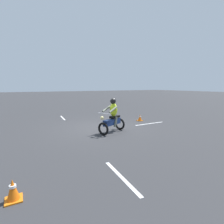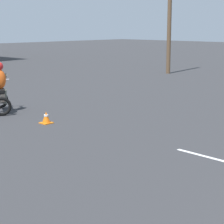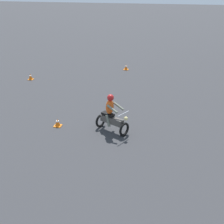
{
  "view_description": "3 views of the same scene",
  "coord_description": "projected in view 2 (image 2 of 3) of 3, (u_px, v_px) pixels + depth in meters",
  "views": [
    {
      "loc": [
        3.78,
        8.32,
        2.26
      ],
      "look_at": [
        -0.16,
        1.07,
        1.0
      ],
      "focal_mm": 28.0,
      "sensor_mm": 36.0,
      "label": 1
    },
    {
      "loc": [
        -6.44,
        0.21,
        2.83
      ],
      "look_at": [
        0.59,
        6.84,
        0.9
      ],
      "focal_mm": 70.0,
      "sensor_mm": 36.0,
      "label": 2
    },
    {
      "loc": [
        12.96,
        14.79,
        6.17
      ],
      "look_at": [
        1.35,
        12.6,
        0.9
      ],
      "focal_mm": 50.0,
      "sensor_mm": 36.0,
      "label": 3
    }
  ],
  "objects": [
    {
      "name": "motorcycle_rider_background",
      "position": [
        0.0,
        90.0,
        14.27
      ],
      "size": [
        1.21,
        1.52,
        1.66
      ],
      "rotation": [
        0.0,
        0.0,
        5.78
      ],
      "color": "black",
      "rests_on": "ground"
    },
    {
      "name": "utility_pole_near",
      "position": [
        170.0,
        12.0,
        25.2
      ],
      "size": [
        0.24,
        0.24,
        7.14
      ],
      "primitive_type": "cylinder",
      "color": "brown",
      "rests_on": "ground"
    },
    {
      "name": "traffic_cone_mid_center",
      "position": [
        46.0,
        118.0,
        12.74
      ],
      "size": [
        0.32,
        0.32,
        0.35
      ],
      "color": "orange",
      "rests_on": "ground"
    },
    {
      "name": "lane_stripe_n",
      "position": [
        211.0,
        158.0,
        9.46
      ],
      "size": [
        0.22,
        1.81,
        0.01
      ],
      "primitive_type": "cube",
      "rotation": [
        0.0,
        0.0,
        3.08
      ],
      "color": "silver",
      "rests_on": "ground"
    }
  ]
}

